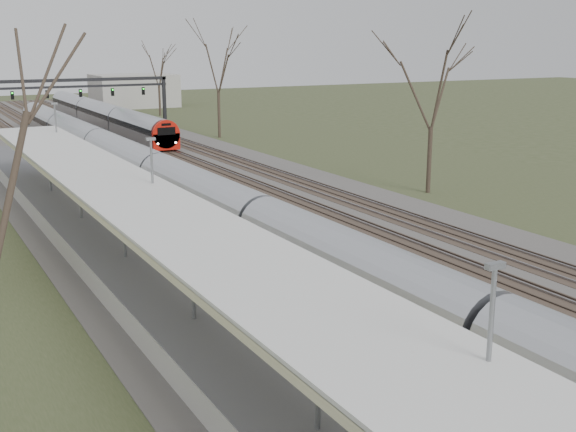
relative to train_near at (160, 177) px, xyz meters
name	(u,v)px	position (x,y,z in m)	size (l,w,h in m)	color
track_bed	(168,179)	(2.76, 6.37, -1.42)	(24.00, 160.00, 0.22)	#474442
platform	(105,248)	(-6.55, -11.13, -0.98)	(3.50, 69.00, 1.00)	#9E9B93
canopy	(129,195)	(-6.55, -15.64, 2.45)	(4.10, 50.00, 3.11)	slate
signal_gantry	(73,89)	(2.79, 36.36, 3.43)	(21.00, 0.59, 6.08)	black
tree_east_far	(433,84)	(16.50, -6.63, 5.81)	(5.00, 5.00, 10.30)	#2D231C
train_near	(160,177)	(0.00, 0.00, 0.00)	(2.62, 90.21, 3.05)	#A5A8AF
train_far	(103,116)	(7.00, 41.10, 0.00)	(2.62, 45.21, 3.05)	#A5A8AF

